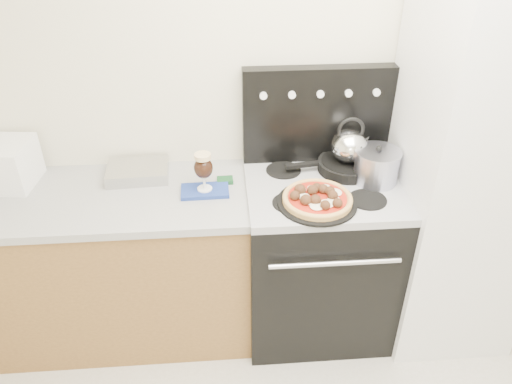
{
  "coord_description": "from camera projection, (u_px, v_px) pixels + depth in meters",
  "views": [
    {
      "loc": [
        -0.41,
        -0.87,
        2.23
      ],
      "look_at": [
        -0.26,
        1.05,
        0.98
      ],
      "focal_mm": 35.0,
      "sensor_mm": 36.0,
      "label": 1
    }
  ],
  "objects": [
    {
      "name": "base_cabinet",
      "position": [
        112.0,
        268.0,
        2.67
      ],
      "size": [
        1.45,
        0.6,
        0.86
      ],
      "primitive_type": "cube",
      "color": "brown",
      "rests_on": "ground"
    },
    {
      "name": "cooktop",
      "position": [
        323.0,
        188.0,
        2.46
      ],
      "size": [
        0.76,
        0.65,
        0.04
      ],
      "primitive_type": "cube",
      "color": "#ADADB2",
      "rests_on": "stove_body"
    },
    {
      "name": "fridge",
      "position": [
        465.0,
        176.0,
        2.46
      ],
      "size": [
        0.64,
        0.68,
        1.9
      ],
      "primitive_type": "cube",
      "color": "silver",
      "rests_on": "ground"
    },
    {
      "name": "pizza_pan",
      "position": [
        317.0,
        203.0,
        2.31
      ],
      "size": [
        0.37,
        0.37,
        0.01
      ],
      "primitive_type": "cylinder",
      "rotation": [
        0.0,
        0.0,
        0.0
      ],
      "color": "black",
      "rests_on": "cooktop"
    },
    {
      "name": "beer_glass",
      "position": [
        204.0,
        172.0,
        2.36
      ],
      "size": [
        0.12,
        0.12,
        0.2
      ],
      "primitive_type": null,
      "rotation": [
        0.0,
        0.0,
        -0.32
      ],
      "color": "black",
      "rests_on": "oven_mitt"
    },
    {
      "name": "pizza",
      "position": [
        318.0,
        197.0,
        2.29
      ],
      "size": [
        0.38,
        0.38,
        0.05
      ],
      "primitive_type": null,
      "rotation": [
        0.0,
        0.0,
        0.2
      ],
      "color": "#E5AF6F",
      "rests_on": "pizza_pan"
    },
    {
      "name": "room_shell",
      "position": [
        360.0,
        247.0,
        1.53
      ],
      "size": [
        3.52,
        3.01,
        2.52
      ],
      "color": "beige",
      "rests_on": "ground"
    },
    {
      "name": "stock_pot",
      "position": [
        376.0,
        167.0,
        2.44
      ],
      "size": [
        0.22,
        0.22,
        0.16
      ],
      "primitive_type": "cylinder",
      "rotation": [
        0.0,
        0.0,
        -0.04
      ],
      "color": "#B3B5CA",
      "rests_on": "cooktop"
    },
    {
      "name": "countertop",
      "position": [
        97.0,
        198.0,
        2.42
      ],
      "size": [
        1.48,
        0.63,
        0.04
      ],
      "primitive_type": "cube",
      "color": "#A3A3A3",
      "rests_on": "base_cabinet"
    },
    {
      "name": "backguard",
      "position": [
        317.0,
        115.0,
        2.54
      ],
      "size": [
        0.76,
        0.08,
        0.5
      ],
      "primitive_type": "cube",
      "color": "black",
      "rests_on": "cooktop"
    },
    {
      "name": "tea_kettle",
      "position": [
        349.0,
        143.0,
        2.48
      ],
      "size": [
        0.21,
        0.21,
        0.2
      ],
      "primitive_type": null,
      "rotation": [
        0.0,
        0.0,
        -0.16
      ],
      "color": "silver",
      "rests_on": "skillet"
    },
    {
      "name": "skillet",
      "position": [
        347.0,
        166.0,
        2.55
      ],
      "size": [
        0.34,
        0.34,
        0.05
      ],
      "primitive_type": "cylinder",
      "rotation": [
        0.0,
        0.0,
        0.13
      ],
      "color": "black",
      "rests_on": "cooktop"
    },
    {
      "name": "foil_sheet",
      "position": [
        138.0,
        171.0,
        2.54
      ],
      "size": [
        0.32,
        0.24,
        0.06
      ],
      "primitive_type": "cube",
      "rotation": [
        0.0,
        0.0,
        0.05
      ],
      "color": "silver",
      "rests_on": "countertop"
    },
    {
      "name": "oven_mitt",
      "position": [
        205.0,
        191.0,
        2.42
      ],
      "size": [
        0.23,
        0.14,
        0.02
      ],
      "primitive_type": "cube",
      "rotation": [
        0.0,
        0.0,
        0.03
      ],
      "color": "navy",
      "rests_on": "countertop"
    },
    {
      "name": "stove_body",
      "position": [
        317.0,
        259.0,
        2.71
      ],
      "size": [
        0.76,
        0.65,
        0.88
      ],
      "primitive_type": "cube",
      "color": "black",
      "rests_on": "ground"
    }
  ]
}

